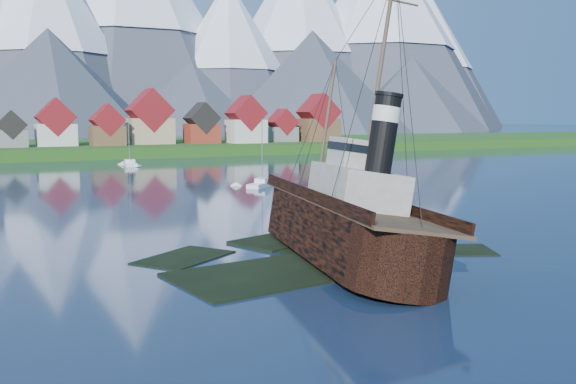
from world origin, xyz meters
name	(u,v)px	position (x,y,z in m)	size (l,w,h in m)	color
ground	(314,262)	(0.00, 0.00, 0.00)	(1400.00, 1400.00, 0.00)	#15243D
shoal	(320,259)	(1.78, 2.15, -0.35)	(31.71, 21.24, 1.14)	black
shore_bank	(57,153)	(0.00, 170.00, 0.00)	(600.00, 80.00, 3.20)	#234B15
seawall	(75,161)	(0.00, 132.00, 0.00)	(600.00, 2.50, 2.00)	#3F3D38
tugboat_wreck	(331,220)	(2.32, 1.42, 3.07)	(7.17, 30.91, 24.49)	black
sailboat_d	(262,185)	(18.89, 52.75, 0.27)	(7.65, 7.47, 11.67)	white
sailboat_e	(130,164)	(9.09, 108.04, 0.27)	(3.84, 10.82, 12.29)	white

